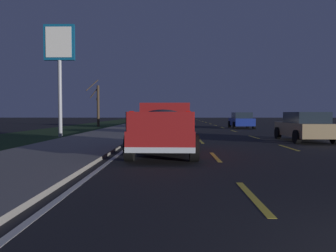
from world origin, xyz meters
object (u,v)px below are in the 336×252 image
at_px(pickup_truck, 165,127).
at_px(sedan_blue, 241,120).
at_px(gas_price_sign, 59,53).
at_px(sedan_tan, 304,126).
at_px(sedan_white, 171,120).
at_px(bare_tree_far, 98,104).

height_order(pickup_truck, sedan_blue, pickup_truck).
xyz_separation_m(pickup_truck, gas_price_sign, (8.43, 6.78, 4.25)).
bearing_deg(pickup_truck, sedan_tan, -53.25).
distance_m(sedan_white, sedan_blue, 6.87).
distance_m(pickup_truck, bare_tree_far, 24.90).
bearing_deg(sedan_white, sedan_tan, -152.14).
height_order(gas_price_sign, bare_tree_far, gas_price_sign).
height_order(sedan_tan, bare_tree_far, bare_tree_far).
distance_m(sedan_tan, sedan_blue, 14.45).
bearing_deg(gas_price_sign, sedan_tan, -102.45).
height_order(sedan_white, gas_price_sign, gas_price_sign).
relative_size(sedan_tan, bare_tree_far, 0.87).
xyz_separation_m(sedan_blue, gas_price_sign, (-11.37, 13.60, 4.45)).
height_order(pickup_truck, sedan_tan, pickup_truck).
xyz_separation_m(gas_price_sign, bare_tree_far, (15.12, 1.17, -2.78)).
bearing_deg(sedan_blue, sedan_tan, -178.60).
relative_size(pickup_truck, gas_price_sign, 0.78).
distance_m(pickup_truck, sedan_white, 18.91).
relative_size(pickup_truck, bare_tree_far, 1.07).
bearing_deg(pickup_truck, bare_tree_far, 18.66).
height_order(sedan_white, bare_tree_far, bare_tree_far).
bearing_deg(sedan_blue, gas_price_sign, 129.89).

